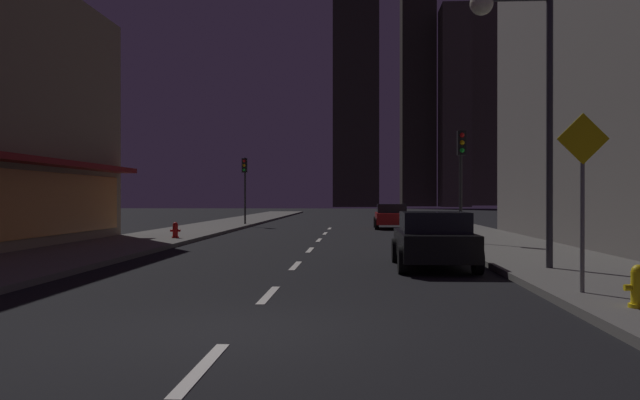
% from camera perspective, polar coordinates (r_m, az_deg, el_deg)
% --- Properties ---
extents(ground_plane, '(78.00, 136.00, 0.10)m').
position_cam_1_polar(ground_plane, '(40.90, 1.01, -2.41)').
color(ground_plane, black).
extents(sidewalk_right, '(4.00, 76.00, 0.15)m').
position_cam_1_polar(sidewalk_right, '(41.21, 10.79, -2.22)').
color(sidewalk_right, '#605E59').
rests_on(sidewalk_right, ground).
extents(sidewalk_left, '(4.00, 76.00, 0.15)m').
position_cam_1_polar(sidewalk_left, '(41.77, -8.63, -2.18)').
color(sidewalk_left, '#605E59').
rests_on(sidewalk_left, ground).
extents(lane_marking_center, '(0.16, 33.40, 0.01)m').
position_cam_1_polar(lane_marking_center, '(22.56, -0.89, -4.40)').
color(lane_marking_center, silver).
rests_on(lane_marking_center, ground).
extents(skyscraper_distant_tall, '(8.94, 7.76, 70.73)m').
position_cam_1_polar(skyscraper_distant_tall, '(133.44, 3.17, 14.77)').
color(skyscraper_distant_tall, '#2F2C23').
rests_on(skyscraper_distant_tall, ground).
extents(skyscraper_distant_mid, '(7.02, 8.44, 58.89)m').
position_cam_1_polar(skyscraper_distant_mid, '(142.11, 8.54, 11.42)').
color(skyscraper_distant_mid, '#343227').
rests_on(skyscraper_distant_mid, ground).
extents(skyscraper_distant_short, '(5.65, 7.75, 39.93)m').
position_cam_1_polar(skyscraper_distant_short, '(134.08, 11.68, 7.99)').
color(skyscraper_distant_short, '#454234').
rests_on(skyscraper_distant_short, ground).
extents(skyscraper_distant_slender, '(6.31, 8.98, 46.87)m').
position_cam_1_polar(skyscraper_distant_slender, '(159.09, 13.82, 8.01)').
color(skyscraper_distant_slender, '#4A4637').
rests_on(skyscraper_distant_slender, ground).
extents(car_parked_near, '(1.98, 4.24, 1.45)m').
position_cam_1_polar(car_parked_near, '(17.05, 9.89, -3.41)').
color(car_parked_near, black).
rests_on(car_parked_near, ground).
extents(car_parked_far, '(1.98, 4.24, 1.45)m').
position_cam_1_polar(car_parked_far, '(38.27, 6.25, -1.40)').
color(car_parked_far, '#B21919').
rests_on(car_parked_far, ground).
extents(fire_hydrant_yellow_near, '(0.42, 0.30, 0.65)m').
position_cam_1_polar(fire_hydrant_yellow_near, '(11.06, 26.08, -6.90)').
color(fire_hydrant_yellow_near, yellow).
rests_on(fire_hydrant_yellow_near, sidewalk_right).
extents(fire_hydrant_far_left, '(0.42, 0.30, 0.65)m').
position_cam_1_polar(fire_hydrant_far_left, '(27.65, -12.54, -2.62)').
color(fire_hydrant_far_left, red).
rests_on(fire_hydrant_far_left, sidewalk_left).
extents(traffic_light_near_right, '(0.32, 0.48, 4.20)m').
position_cam_1_polar(traffic_light_near_right, '(24.85, 12.25, 3.38)').
color(traffic_light_near_right, '#2D2D2D').
rests_on(traffic_light_near_right, sidewalk_right).
extents(traffic_light_far_left, '(0.32, 0.48, 4.20)m').
position_cam_1_polar(traffic_light_far_left, '(41.48, -6.60, 2.11)').
color(traffic_light_far_left, '#2D2D2D').
rests_on(traffic_light_far_left, sidewalk_left).
extents(street_lamp_right, '(1.96, 0.56, 6.58)m').
position_cam_1_polar(street_lamp_right, '(16.50, 16.65, 11.55)').
color(street_lamp_right, '#38383D').
rests_on(street_lamp_right, sidewalk_right).
extents(pedestrian_crossing_sign, '(0.91, 0.08, 3.15)m').
position_cam_1_polar(pedestrian_crossing_sign, '(12.34, 21.98, 1.12)').
color(pedestrian_crossing_sign, slate).
rests_on(pedestrian_crossing_sign, sidewalk_right).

